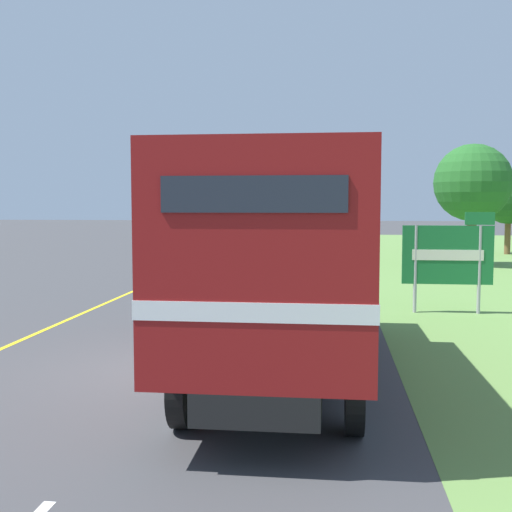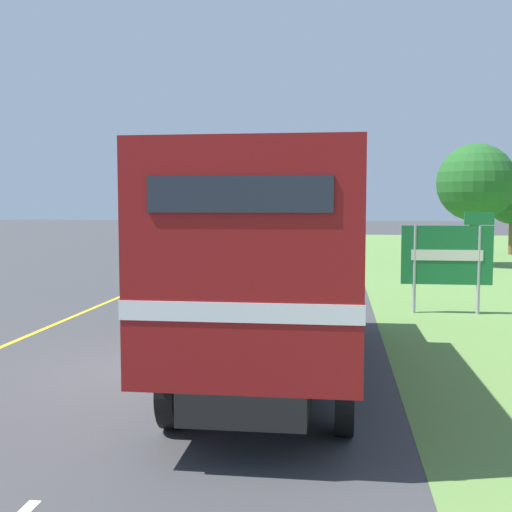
% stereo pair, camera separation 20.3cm
% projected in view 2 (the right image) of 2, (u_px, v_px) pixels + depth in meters
% --- Properties ---
extents(ground_plane, '(200.00, 200.00, 0.00)m').
position_uv_depth(ground_plane, '(171.00, 368.00, 10.85)').
color(ground_plane, '#3D3D3F').
extents(edge_line_yellow, '(0.12, 64.47, 0.01)m').
position_uv_depth(edge_line_yellow, '(188.00, 268.00, 27.96)').
color(edge_line_yellow, yellow).
rests_on(edge_line_yellow, ground).
extents(centre_dash_near, '(0.12, 2.60, 0.01)m').
position_uv_depth(centre_dash_near, '(177.00, 362.00, 11.23)').
color(centre_dash_near, white).
rests_on(centre_dash_near, ground).
extents(centre_dash_mid_a, '(0.12, 2.60, 0.01)m').
position_uv_depth(centre_dash_mid_a, '(236.00, 304.00, 17.76)').
color(centre_dash_mid_a, white).
rests_on(centre_dash_mid_a, ground).
extents(centre_dash_mid_b, '(0.12, 2.60, 0.01)m').
position_uv_depth(centre_dash_mid_b, '(264.00, 278.00, 24.28)').
color(centre_dash_mid_b, white).
rests_on(centre_dash_mid_b, ground).
extents(centre_dash_far, '(0.12, 2.60, 0.01)m').
position_uv_depth(centre_dash_far, '(280.00, 262.00, 30.81)').
color(centre_dash_far, white).
rests_on(centre_dash_far, ground).
extents(centre_dash_farthest, '(0.12, 2.60, 0.01)m').
position_uv_depth(centre_dash_farthest, '(290.00, 252.00, 37.33)').
color(centre_dash_farthest, white).
rests_on(centre_dash_farthest, ground).
extents(horse_trailer_truck, '(2.46, 8.47, 3.45)m').
position_uv_depth(horse_trailer_truck, '(277.00, 256.00, 10.20)').
color(horse_trailer_truck, black).
rests_on(horse_trailer_truck, ground).
extents(lead_car_white, '(1.80, 4.50, 1.77)m').
position_uv_depth(lead_car_white, '(238.00, 246.00, 28.54)').
color(lead_car_white, black).
rests_on(lead_car_white, ground).
extents(lead_car_silver_ahead, '(1.80, 4.11, 1.78)m').
position_uv_depth(lead_car_silver_ahead, '(319.00, 235.00, 38.77)').
color(lead_car_silver_ahead, black).
rests_on(lead_car_silver_ahead, ground).
extents(lead_car_black_ahead, '(1.80, 4.54, 1.94)m').
position_uv_depth(lead_car_black_ahead, '(275.00, 228.00, 49.61)').
color(lead_car_black_ahead, black).
rests_on(lead_car_black_ahead, ground).
extents(highway_sign, '(2.26, 0.09, 2.58)m').
position_uv_depth(highway_sign, '(448.00, 255.00, 16.16)').
color(highway_sign, '#9E9EA3').
rests_on(highway_sign, ground).
extents(roadside_tree_mid, '(3.45, 3.45, 5.47)m').
position_uv_depth(roadside_tree_mid, '(476.00, 183.00, 28.51)').
color(roadside_tree_mid, brown).
rests_on(roadside_tree_mid, ground).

